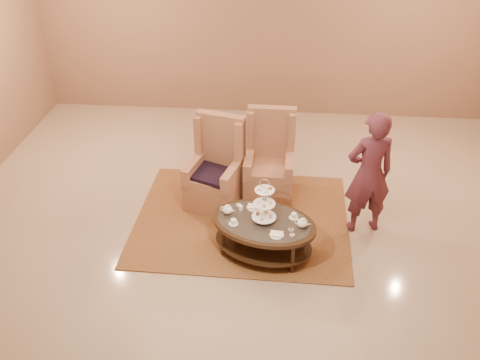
# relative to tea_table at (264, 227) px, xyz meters

# --- Properties ---
(ground) EXTENTS (8.00, 8.00, 0.00)m
(ground) POSITION_rel_tea_table_xyz_m (-0.20, 0.10, -0.39)
(ground) COLOR tan
(ground) RESTS_ON ground
(ceiling) EXTENTS (8.00, 8.00, 0.02)m
(ceiling) POSITION_rel_tea_table_xyz_m (-0.20, 0.10, -0.39)
(ceiling) COLOR beige
(ceiling) RESTS_ON ground
(wall_back) EXTENTS (8.00, 0.04, 3.50)m
(wall_back) POSITION_rel_tea_table_xyz_m (-0.20, 4.10, 1.36)
(wall_back) COLOR #946C50
(wall_back) RESTS_ON ground
(rug) EXTENTS (2.83, 2.38, 0.01)m
(rug) POSITION_rel_tea_table_xyz_m (-0.31, 0.65, -0.38)
(rug) COLOR olive
(rug) RESTS_ON ground
(tea_table) EXTENTS (1.46, 1.20, 1.06)m
(tea_table) POSITION_rel_tea_table_xyz_m (0.00, 0.00, 0.00)
(tea_table) COLOR black
(tea_table) RESTS_ON ground
(armchair_left) EXTENTS (0.83, 0.84, 1.25)m
(armchair_left) POSITION_rel_tea_table_xyz_m (-0.70, 1.08, 0.04)
(armchair_left) COLOR #AB7050
(armchair_left) RESTS_ON ground
(armchair_right) EXTENTS (0.69, 0.71, 1.24)m
(armchair_right) POSITION_rel_tea_table_xyz_m (0.02, 1.36, 0.03)
(armchair_right) COLOR #AB7050
(armchair_right) RESTS_ON ground
(person) EXTENTS (0.68, 0.53, 1.66)m
(person) POSITION_rel_tea_table_xyz_m (1.26, 0.60, 0.44)
(person) COLOR #562433
(person) RESTS_ON ground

